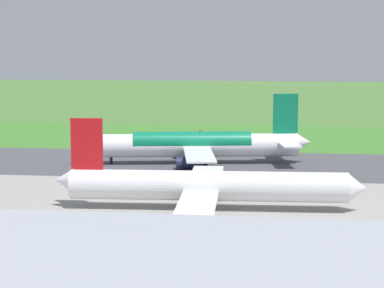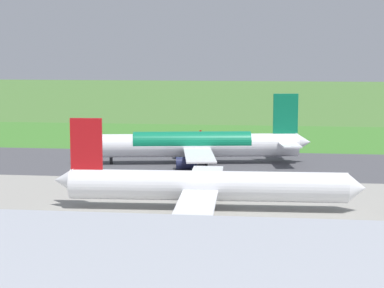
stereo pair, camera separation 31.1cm
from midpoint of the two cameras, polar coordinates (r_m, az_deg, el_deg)
name	(u,v)px [view 1 (the left image)]	position (r m, az deg, el deg)	size (l,w,h in m)	color
ground_plane	(195,164)	(160.70, 0.19, -1.59)	(800.00, 800.00, 0.00)	#477233
runway_asphalt	(195,164)	(160.70, 0.19, -1.58)	(600.00, 38.48, 0.06)	#47474C
apron_concrete	(156,215)	(112.45, -2.95, -5.67)	(440.00, 110.00, 0.05)	gray
grass_verge_foreground	(213,140)	(201.12, 1.63, 0.30)	(600.00, 80.00, 0.04)	#3C782B
airliner_main	(194,145)	(160.15, 0.08, -0.05)	(53.97, 44.38, 15.88)	white
airliner_parked_mid	(206,185)	(115.01, 1.06, -3.31)	(50.57, 41.34, 14.76)	white
no_stopping_sign	(200,134)	(204.61, 0.62, 0.84)	(0.60, 0.10, 2.46)	slate
traffic_cone_orange	(174,137)	(205.54, -1.50, 0.53)	(0.40, 0.40, 0.55)	orange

